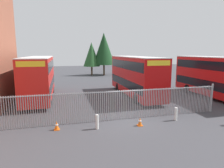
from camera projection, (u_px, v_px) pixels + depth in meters
name	position (u px, v px, depth m)	size (l,w,h in m)	color
ground_plane	(103.00, 96.00, 21.94)	(100.00, 100.00, 0.00)	#3D3D42
palisade_fence	(117.00, 104.00, 13.93)	(16.49, 0.14, 2.35)	gray
double_decker_bus_near_gate	(215.00, 76.00, 20.59)	(2.54, 10.81, 4.42)	red
double_decker_bus_behind_fence_left	(135.00, 75.00, 21.63)	(2.54, 10.81, 4.42)	#B70C0C
double_decker_bus_behind_fence_right	(39.00, 76.00, 20.31)	(2.54, 10.81, 4.42)	red
bollard_near_left	(97.00, 122.00, 12.41)	(0.20, 0.20, 0.95)	silver
bollard_center_front	(176.00, 114.00, 13.97)	(0.20, 0.20, 0.95)	silver
traffic_cone_by_gate	(57.00, 126.00, 12.28)	(0.34, 0.34, 0.59)	orange
traffic_cone_mid_forecourt	(140.00, 122.00, 12.96)	(0.34, 0.34, 0.59)	orange
tree_tall_back	(92.00, 54.00, 40.74)	(3.51, 3.51, 6.94)	#4C3823
tree_short_side	(104.00, 49.00, 41.15)	(4.69, 4.69, 8.94)	#4C3823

